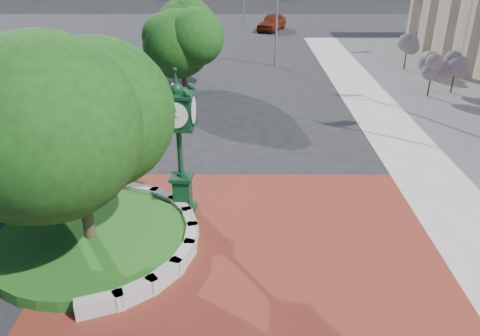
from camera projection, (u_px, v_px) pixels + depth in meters
name	position (u px, v px, depth m)	size (l,w,h in m)	color
ground	(248.00, 246.00, 15.00)	(200.00, 200.00, 0.00)	black
plaza	(248.00, 265.00, 14.10)	(12.00, 12.00, 0.04)	maroon
planter_wall	(163.00, 239.00, 14.89)	(2.96, 6.77, 0.54)	#9E9B93
grass_bed	(91.00, 241.00, 14.93)	(6.10, 6.10, 0.40)	#1C4614
tree_planter	(74.00, 139.00, 13.38)	(5.20, 5.20, 6.33)	#38281C
tree_street	(182.00, 37.00, 29.75)	(4.40, 4.40, 5.45)	#38281C
post_clock	(179.00, 139.00, 15.68)	(1.14, 1.14, 5.16)	black
parked_car	(272.00, 22.00, 50.02)	(2.03, 5.05, 1.72)	#5F1C0D
shrub_near	(432.00, 71.00, 28.51)	(1.20, 1.20, 2.20)	#38281C
shrub_mid	(455.00, 68.00, 29.21)	(1.20, 1.20, 2.20)	#38281C
shrub_far	(407.00, 48.00, 34.54)	(1.20, 1.20, 2.20)	#38281C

